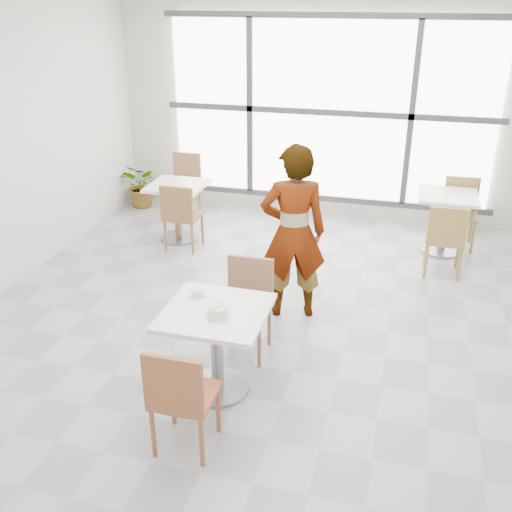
% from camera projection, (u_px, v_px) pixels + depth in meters
% --- Properties ---
extents(floor, '(7.00, 7.00, 0.00)m').
position_uv_depth(floor, '(264.00, 339.00, 5.56)').
color(floor, '#9E9EA5').
rests_on(floor, ground).
extents(wall_back, '(6.00, 0.00, 6.00)m').
position_uv_depth(wall_back, '(329.00, 111.00, 8.01)').
color(wall_back, silver).
rests_on(wall_back, ground).
extents(window, '(4.60, 0.07, 2.52)m').
position_uv_depth(window, '(328.00, 112.00, 7.95)').
color(window, white).
rests_on(window, ground).
extents(main_table, '(0.80, 0.80, 0.75)m').
position_uv_depth(main_table, '(216.00, 335.00, 4.66)').
color(main_table, white).
rests_on(main_table, ground).
extents(chair_near, '(0.42, 0.42, 0.87)m').
position_uv_depth(chair_near, '(180.00, 394.00, 4.01)').
color(chair_near, '#9A5433').
rests_on(chair_near, ground).
extents(chair_far, '(0.42, 0.42, 0.87)m').
position_uv_depth(chair_far, '(247.00, 299.00, 5.24)').
color(chair_far, '#906147').
rests_on(chair_far, ground).
extents(oatmeal_bowl, '(0.21, 0.21, 0.10)m').
position_uv_depth(oatmeal_bowl, '(218.00, 311.00, 4.47)').
color(oatmeal_bowl, silver).
rests_on(oatmeal_bowl, main_table).
extents(coffee_cup, '(0.16, 0.13, 0.07)m').
position_uv_depth(coffee_cup, '(197.00, 293.00, 4.76)').
color(coffee_cup, white).
rests_on(coffee_cup, main_table).
extents(person, '(0.74, 0.59, 1.76)m').
position_uv_depth(person, '(293.00, 233.00, 5.66)').
color(person, black).
rests_on(person, ground).
extents(bg_table_left, '(0.70, 0.70, 0.75)m').
position_uv_depth(bg_table_left, '(178.00, 204.00, 7.60)').
color(bg_table_left, white).
rests_on(bg_table_left, ground).
extents(bg_table_right, '(0.70, 0.70, 0.75)m').
position_uv_depth(bg_table_right, '(445.00, 215.00, 7.23)').
color(bg_table_right, white).
rests_on(bg_table_right, ground).
extents(bg_chair_left_near, '(0.42, 0.42, 0.87)m').
position_uv_depth(bg_chair_left_near, '(181.00, 213.00, 7.25)').
color(bg_chair_left_near, brown).
rests_on(bg_chair_left_near, ground).
extents(bg_chair_left_far, '(0.42, 0.42, 0.87)m').
position_uv_depth(bg_chair_left_far, '(185.00, 180.00, 8.51)').
color(bg_chair_left_far, '#9E6E49').
rests_on(bg_chair_left_far, ground).
extents(bg_chair_right_near, '(0.42, 0.42, 0.87)m').
position_uv_depth(bg_chair_right_near, '(446.00, 236.00, 6.58)').
color(bg_chair_right_near, '#A07B3F').
rests_on(bg_chair_right_near, ground).
extents(bg_chair_right_far, '(0.42, 0.42, 0.87)m').
position_uv_depth(bg_chair_right_far, '(460.00, 208.00, 7.43)').
color(bg_chair_right_far, olive).
rests_on(bg_chair_right_far, ground).
extents(plant_left, '(0.76, 0.72, 0.67)m').
position_uv_depth(plant_left, '(143.00, 185.00, 8.80)').
color(plant_left, '#548449').
rests_on(plant_left, ground).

